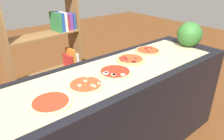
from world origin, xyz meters
name	(u,v)px	position (x,y,z in m)	size (l,w,h in m)	color
counter	(112,117)	(0.00, 0.00, 0.48)	(2.58, 0.74, 0.95)	black
parchment_paper	(112,72)	(0.00, 0.00, 0.95)	(2.19, 0.59, 0.00)	tan
pizza_plain_0	(51,102)	(-0.61, -0.11, 0.96)	(0.28, 0.28, 0.02)	#E5C17F
pizza_mushroom_1	(86,85)	(-0.30, -0.06, 0.96)	(0.28, 0.28, 0.02)	#E5C17F
pizza_mozzarella_2	(115,72)	(0.00, -0.04, 0.96)	(0.28, 0.28, 0.03)	#E5C17F
pizza_pepperoni_3	(130,59)	(0.30, 0.09, 0.96)	(0.28, 0.28, 0.02)	tan
pizza_pepperoni_4	(148,51)	(0.61, 0.14, 0.96)	(0.27, 0.27, 0.03)	#DBB26B
watermelon	(190,34)	(1.11, -0.02, 1.09)	(0.28, 0.28, 0.28)	#2D6628
bookshelf	(53,53)	(-0.02, 1.16, 0.79)	(0.93, 0.35, 1.57)	brown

